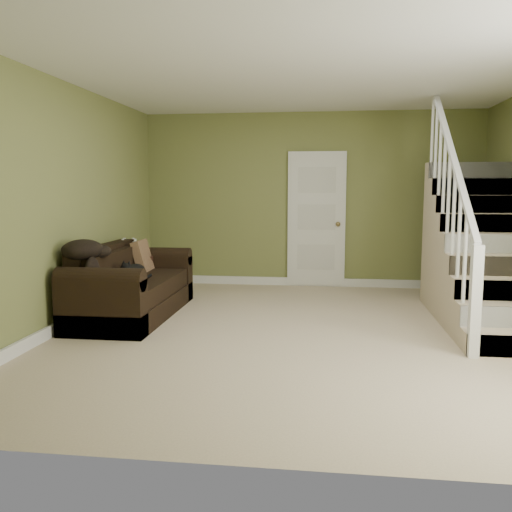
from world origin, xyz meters
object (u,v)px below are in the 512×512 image
(sofa, at_px, (130,289))
(side_table, at_px, (132,278))
(cat, at_px, (134,272))
(banana, at_px, (134,282))

(sofa, height_order, side_table, side_table)
(cat, relative_size, banana, 3.09)
(side_table, relative_size, banana, 4.94)
(side_table, height_order, cat, side_table)
(banana, bearing_deg, sofa, 116.92)
(side_table, bearing_deg, sofa, -71.25)
(cat, height_order, banana, cat)
(cat, bearing_deg, banana, -58.91)
(side_table, distance_m, cat, 0.97)
(sofa, xyz_separation_m, banana, (0.19, -0.37, 0.16))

